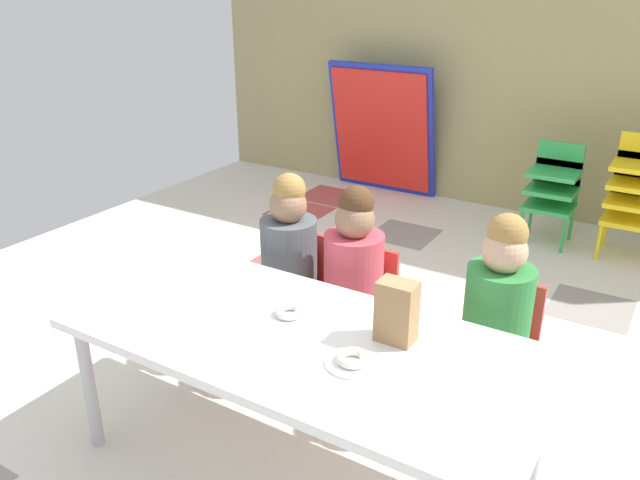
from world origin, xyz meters
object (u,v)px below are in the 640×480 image
seated_child_near_camera (290,251)px  kid_chair_green_stack (553,186)px  craft_table (302,346)px  donut_powdered_loose (289,312)px  donut_powdered_on_plate (353,358)px  paper_bag_brown (397,312)px  kid_chair_yellow_stack (636,190)px  seated_child_middle_seat (355,267)px  seated_child_far_right (499,304)px  folded_activity_table (382,130)px  paper_plate_near_edge (353,363)px

seated_child_near_camera → kid_chair_green_stack: 2.26m
craft_table → donut_powdered_loose: (-0.11, 0.09, 0.06)m
donut_powdered_on_plate → kid_chair_green_stack: bearing=89.6°
seated_child_near_camera → paper_bag_brown: 0.90m
seated_child_near_camera → kid_chair_yellow_stack: size_ratio=1.15×
seated_child_middle_seat → seated_child_far_right: bearing=0.0°
kid_chair_yellow_stack → donut_powdered_loose: kid_chair_yellow_stack is taller
kid_chair_yellow_stack → folded_activity_table: (-1.98, 0.35, 0.08)m
seated_child_far_right → folded_activity_table: folded_activity_table is taller
kid_chair_green_stack → donut_powdered_loose: 2.69m
donut_powdered_loose → kid_chair_green_stack: bearing=82.1°
donut_powdered_on_plate → seated_child_far_right: bearing=68.2°
seated_child_middle_seat → folded_activity_table: 2.71m
craft_table → kid_chair_yellow_stack: 2.85m
seated_child_middle_seat → paper_bag_brown: 0.65m
seated_child_far_right → donut_powdered_loose: size_ratio=8.46×
folded_activity_table → donut_powdered_loose: bearing=-69.8°
seated_child_middle_seat → paper_plate_near_edge: bearing=-61.9°
craft_table → seated_child_near_camera: seated_child_near_camera is taller
craft_table → kid_chair_yellow_stack: size_ratio=2.11×
kid_chair_yellow_stack → donut_powdered_loose: bearing=-108.2°
donut_powdered_on_plate → seated_child_near_camera: bearing=135.9°
paper_bag_brown → donut_powdered_loose: (-0.40, -0.05, -0.10)m
kid_chair_yellow_stack → paper_bag_brown: (-0.47, -2.61, 0.23)m
paper_plate_near_edge → kid_chair_yellow_stack: bearing=79.5°
seated_child_far_right → paper_bag_brown: 0.54m
seated_child_middle_seat → folded_activity_table: bearing=113.8°
paper_bag_brown → seated_child_far_right: bearing=65.4°
kid_chair_green_stack → seated_child_near_camera: bearing=-108.6°
paper_bag_brown → seated_child_near_camera: bearing=147.8°
folded_activity_table → paper_plate_near_edge: bearing=-65.3°
craft_table → seated_child_middle_seat: (-0.13, 0.62, 0.03)m
kid_chair_yellow_stack → donut_powdered_loose: size_ratio=7.38×
seated_child_near_camera → seated_child_middle_seat: 0.34m
paper_plate_near_edge → seated_child_middle_seat: bearing=118.1°
donut_powdered_loose → seated_child_near_camera: bearing=123.8°
seated_child_near_camera → kid_chair_green_stack: seated_child_near_camera is taller
craft_table → donut_powdered_on_plate: 0.25m
kid_chair_green_stack → paper_bag_brown: bearing=-89.2°
paper_bag_brown → kid_chair_yellow_stack: bearing=79.9°
seated_child_middle_seat → kid_chair_yellow_stack: size_ratio=1.15×
folded_activity_table → seated_child_near_camera: bearing=-73.1°
paper_plate_near_edge → donut_powdered_on_plate: (0.00, 0.00, 0.02)m
seated_child_near_camera → seated_child_middle_seat: (0.34, 0.00, 0.00)m
craft_table → seated_child_middle_seat: 0.63m
seated_child_middle_seat → kid_chair_yellow_stack: bearing=67.5°
seated_child_middle_seat → paper_bag_brown: (0.42, -0.48, 0.13)m
seated_child_middle_seat → folded_activity_table: (-1.09, 2.48, -0.02)m
seated_child_middle_seat → donut_powdered_on_plate: size_ratio=8.41×
donut_powdered_loose → folded_activity_table: bearing=110.2°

